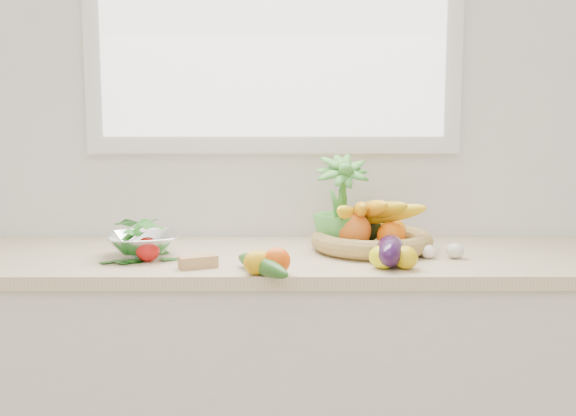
{
  "coord_description": "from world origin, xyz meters",
  "views": [
    {
      "loc": [
        0.04,
        -0.3,
        1.38
      ],
      "look_at": [
        0.05,
        1.93,
        1.05
      ],
      "focal_mm": 45.0,
      "sensor_mm": 36.0,
      "label": 1
    }
  ],
  "objects_px": {
    "eggplant": "(390,251)",
    "colander_with_spinach": "(142,238)",
    "apple": "(148,249)",
    "cucumber": "(262,266)",
    "potted_herb": "(341,205)",
    "fruit_basket": "(371,234)"
  },
  "relations": [
    {
      "from": "eggplant",
      "to": "colander_with_spinach",
      "type": "height_order",
      "value": "colander_with_spinach"
    },
    {
      "from": "eggplant",
      "to": "colander_with_spinach",
      "type": "relative_size",
      "value": 0.82
    },
    {
      "from": "colander_with_spinach",
      "to": "eggplant",
      "type": "bearing_deg",
      "value": -8.89
    },
    {
      "from": "apple",
      "to": "cucumber",
      "type": "xyz_separation_m",
      "value": [
        0.35,
        -0.17,
        -0.01
      ]
    },
    {
      "from": "apple",
      "to": "eggplant",
      "type": "height_order",
      "value": "eggplant"
    },
    {
      "from": "apple",
      "to": "colander_with_spinach",
      "type": "xyz_separation_m",
      "value": [
        -0.03,
        0.06,
        0.02
      ]
    },
    {
      "from": "cucumber",
      "to": "potted_herb",
      "type": "relative_size",
      "value": 0.86
    },
    {
      "from": "eggplant",
      "to": "apple",
      "type": "bearing_deg",
      "value": 175.81
    },
    {
      "from": "fruit_basket",
      "to": "eggplant",
      "type": "bearing_deg",
      "value": -81.65
    },
    {
      "from": "apple",
      "to": "potted_herb",
      "type": "distance_m",
      "value": 0.63
    },
    {
      "from": "cucumber",
      "to": "colander_with_spinach",
      "type": "relative_size",
      "value": 1.03
    },
    {
      "from": "cucumber",
      "to": "fruit_basket",
      "type": "distance_m",
      "value": 0.48
    },
    {
      "from": "apple",
      "to": "eggplant",
      "type": "distance_m",
      "value": 0.73
    },
    {
      "from": "eggplant",
      "to": "cucumber",
      "type": "bearing_deg",
      "value": -163.09
    },
    {
      "from": "cucumber",
      "to": "fruit_basket",
      "type": "height_order",
      "value": "fruit_basket"
    },
    {
      "from": "apple",
      "to": "colander_with_spinach",
      "type": "distance_m",
      "value": 0.07
    },
    {
      "from": "fruit_basket",
      "to": "potted_herb",
      "type": "bearing_deg",
      "value": 174.38
    },
    {
      "from": "eggplant",
      "to": "colander_with_spinach",
      "type": "distance_m",
      "value": 0.76
    },
    {
      "from": "potted_herb",
      "to": "eggplant",
      "type": "bearing_deg",
      "value": -60.3
    },
    {
      "from": "eggplant",
      "to": "colander_with_spinach",
      "type": "bearing_deg",
      "value": 171.11
    },
    {
      "from": "eggplant",
      "to": "potted_herb",
      "type": "relative_size",
      "value": 0.69
    },
    {
      "from": "potted_herb",
      "to": "colander_with_spinach",
      "type": "distance_m",
      "value": 0.64
    }
  ]
}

